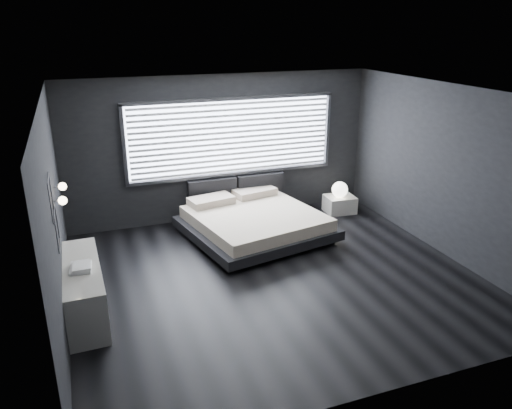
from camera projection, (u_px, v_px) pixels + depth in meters
name	position (u px, v px, depth m)	size (l,w,h in m)	color
room	(276.00, 191.00, 7.20)	(6.04, 6.00, 2.80)	black
window	(233.00, 137.00, 9.57)	(4.14, 0.09, 1.52)	white
headboard	(237.00, 189.00, 9.90)	(1.96, 0.16, 0.52)	black
sconce_near	(62.00, 201.00, 6.25)	(0.18, 0.11, 0.11)	silver
sconce_far	(62.00, 186.00, 6.77)	(0.18, 0.11, 0.11)	silver
wall_art_upper	(51.00, 198.00, 5.60)	(0.01, 0.48, 0.48)	#47474C
wall_art_lower	(57.00, 228.00, 5.99)	(0.01, 0.48, 0.48)	#47474C
bed	(254.00, 221.00, 9.07)	(2.72, 2.64, 0.60)	black
nightstand	(340.00, 204.00, 10.25)	(0.58, 0.49, 0.34)	beige
orb_lamp	(340.00, 190.00, 10.09)	(0.32, 0.32, 0.32)	white
dresser	(83.00, 289.00, 6.64)	(0.54, 1.78, 0.71)	beige
book_stack	(81.00, 267.00, 6.41)	(0.29, 0.37, 0.07)	white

